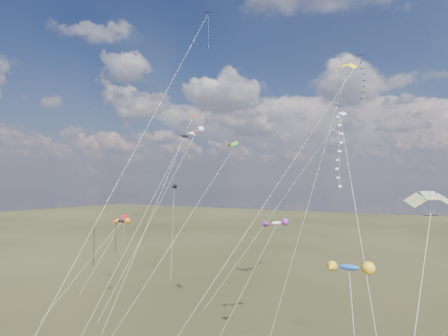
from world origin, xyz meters
The scene contains 17 objects.
utility_pole_near centered at (-38.00, 30.00, 4.09)m, with size 1.40×0.20×8.00m.
utility_pole_far centered at (-46.00, 44.00, 4.09)m, with size 1.40×0.20×8.00m.
diamond_black_high centered at (15.44, 24.57, 29.00)m, with size 14.11×26.73×34.06m.
diamond_navy_tall centered at (-1.33, 13.67, 34.13)m, with size 1.75×27.93×39.72m.
diamond_black_mid centered at (-1.71, 5.76, 15.60)m, with size 6.66×10.93×22.51m.
diamond_red_low centered at (-13.12, 12.47, 10.07)m, with size 5.35×10.02×12.65m.
diamond_navy_right centered at (18.92, 3.80, 19.13)m, with size 6.77×13.23×23.43m.
diamond_orange_center centered at (-8.51, 17.39, 18.90)m, with size 1.77×20.10×27.74m.
parafoil_yellow centered at (14.32, 25.29, 32.45)m, with size 5.71×18.11×33.28m.
parafoil_blue_white centered at (10.88, 35.43, 27.85)m, with size 14.89×19.64×28.60m.
parafoil_striped centered at (25.44, -2.90, 16.33)m, with size 2.94×14.84×17.00m.
parafoil_tricolor centered at (3.04, 14.65, 21.83)m, with size 6.65×18.12×22.53m.
novelty_black_orange centered at (-20.47, 19.91, 10.74)m, with size 3.56×7.24×11.34m.
novelty_orange_black centered at (-22.68, 36.97, 16.07)m, with size 7.72×10.76×16.63m.
novelty_white_purple centered at (8.65, 15.14, 12.37)m, with size 5.28×8.23×12.86m.
novelty_redwhite_stripe centered at (-7.94, 22.86, 24.84)m, with size 5.08×17.89×25.47m.
novelty_blue_yellow centered at (21.44, -4.88, 12.29)m, with size 3.72×7.32×12.74m.
Camera 1 is at (26.70, -27.87, 17.15)m, focal length 32.00 mm.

